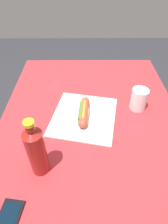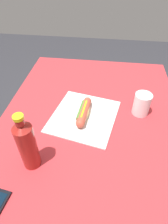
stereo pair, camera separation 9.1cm
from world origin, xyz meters
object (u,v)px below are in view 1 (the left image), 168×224
at_px(soda_bottle, 36,151).
at_px(drinking_cup, 139,99).
at_px(hot_dog, 84,112).
at_px(cell_phone, 7,222).

xyz_separation_m(soda_bottle, drinking_cup, (0.35, -0.44, -0.06)).
bearing_deg(hot_dog, drinking_cup, -76.71).
relative_size(cell_phone, soda_bottle, 0.57).
height_order(cell_phone, drinking_cup, drinking_cup).
relative_size(hot_dog, cell_phone, 1.40).
relative_size(cell_phone, drinking_cup, 1.29).
height_order(hot_dog, cell_phone, hot_dog).
height_order(soda_bottle, drinking_cup, soda_bottle).
bearing_deg(drinking_cup, hot_dog, 103.29).
distance_m(cell_phone, soda_bottle, 0.23).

